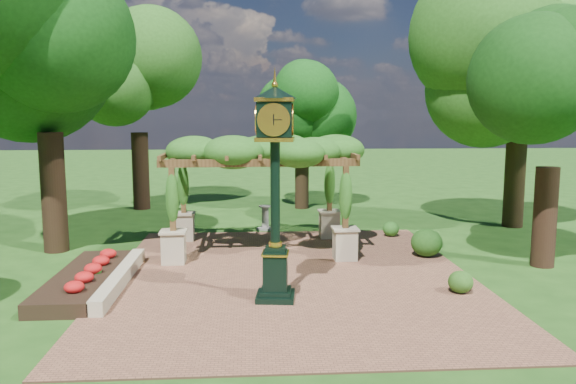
{
  "coord_description": "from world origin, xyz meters",
  "views": [
    {
      "loc": [
        -1.12,
        -14.2,
        4.5
      ],
      "look_at": [
        0.0,
        2.5,
        2.2
      ],
      "focal_mm": 35.0,
      "sensor_mm": 36.0,
      "label": 1
    }
  ],
  "objects": [
    {
      "name": "brick_plaza",
      "position": [
        0.0,
        1.0,
        0.02
      ],
      "size": [
        10.0,
        12.0,
        0.04
      ],
      "primitive_type": "cube",
      "color": "brown",
      "rests_on": "ground"
    },
    {
      "name": "shrub_mid",
      "position": [
        4.44,
        2.88,
        0.48
      ],
      "size": [
        1.27,
        1.27,
        0.89
      ],
      "primitive_type": "ellipsoid",
      "rotation": [
        0.0,
        0.0,
        -0.36
      ],
      "color": "#204E15",
      "rests_on": "brick_plaza"
    },
    {
      "name": "pergola",
      "position": [
        -0.86,
        4.23,
        3.15
      ],
      "size": [
        6.16,
        3.93,
        3.84
      ],
      "rotation": [
        0.0,
        0.0,
        0.01
      ],
      "color": "#BEAF8D",
      "rests_on": "brick_plaza"
    },
    {
      "name": "border_wall",
      "position": [
        -4.6,
        0.5,
        0.2
      ],
      "size": [
        0.35,
        5.0,
        0.4
      ],
      "primitive_type": "cube",
      "color": "#C6B793",
      "rests_on": "ground"
    },
    {
      "name": "ground",
      "position": [
        0.0,
        0.0,
        0.0
      ],
      "size": [
        120.0,
        120.0,
        0.0
      ],
      "primitive_type": "plane",
      "color": "#1E4714",
      "rests_on": "ground"
    },
    {
      "name": "tree_north",
      "position": [
        1.36,
        12.65,
        5.32
      ],
      "size": [
        3.44,
        3.44,
        7.79
      ],
      "color": "#332314",
      "rests_on": "ground"
    },
    {
      "name": "pedestal_clock",
      "position": [
        -0.54,
        -0.98,
        3.13
      ],
      "size": [
        1.14,
        1.14,
        5.24
      ],
      "rotation": [
        0.0,
        0.0,
        -0.12
      ],
      "color": "black",
      "rests_on": "brick_plaza"
    },
    {
      "name": "tree_east_near",
      "position": [
        7.6,
        1.65,
        5.27
      ],
      "size": [
        3.92,
        3.92,
        7.7
      ],
      "color": "#351F15",
      "rests_on": "ground"
    },
    {
      "name": "tree_west_near",
      "position": [
        -7.6,
        4.54,
        7.0
      ],
      "size": [
        5.62,
        5.62,
        10.18
      ],
      "color": "black",
      "rests_on": "ground"
    },
    {
      "name": "tree_east_far",
      "position": [
        9.51,
        7.59,
        6.78
      ],
      "size": [
        5.79,
        5.79,
        9.85
      ],
      "color": "#312413",
      "rests_on": "ground"
    },
    {
      "name": "flower_bed",
      "position": [
        -5.5,
        0.5,
        0.18
      ],
      "size": [
        1.5,
        5.0,
        0.36
      ],
      "primitive_type": "cube",
      "color": "red",
      "rests_on": "ground"
    },
    {
      "name": "tree_west_far",
      "position": [
        -6.39,
        13.01,
        6.48
      ],
      "size": [
        4.49,
        4.49,
        9.48
      ],
      "color": "black",
      "rests_on": "ground"
    },
    {
      "name": "shrub_back",
      "position": [
        4.06,
        5.9,
        0.31
      ],
      "size": [
        0.79,
        0.79,
        0.54
      ],
      "primitive_type": "ellipsoid",
      "rotation": [
        0.0,
        0.0,
        -0.42
      ],
      "color": "#28621C",
      "rests_on": "brick_plaza"
    },
    {
      "name": "shrub_front",
      "position": [
        4.15,
        -0.8,
        0.32
      ],
      "size": [
        0.77,
        0.77,
        0.56
      ],
      "primitive_type": "ellipsoid",
      "rotation": [
        0.0,
        0.0,
        -0.27
      ],
      "color": "#265117",
      "rests_on": "brick_plaza"
    },
    {
      "name": "sundial",
      "position": [
        -0.56,
        7.61,
        0.42
      ],
      "size": [
        0.7,
        0.7,
        0.96
      ],
      "rotation": [
        0.0,
        0.0,
        -0.43
      ],
      "color": "gray",
      "rests_on": "ground"
    }
  ]
}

